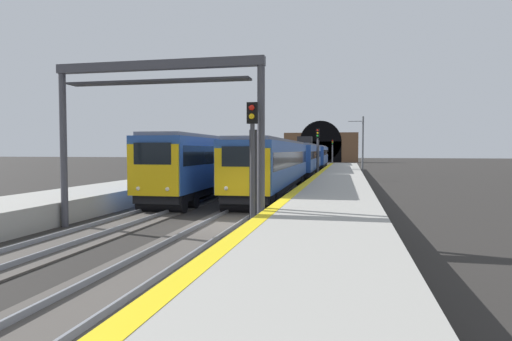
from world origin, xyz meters
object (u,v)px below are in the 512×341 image
railway_signal_near (253,159)px  railway_signal_mid (318,149)px  catenary_mast_near (363,145)px  overhead_signal_gantry (157,102)px  railway_signal_far (332,150)px  train_main_approaching (304,158)px  train_adjacent_platform (246,159)px

railway_signal_near → railway_signal_mid: (32.76, 0.00, 0.46)m
railway_signal_mid → catenary_mast_near: size_ratio=0.75×
catenary_mast_near → railway_signal_near: bearing=173.1°
overhead_signal_gantry → railway_signal_far: bearing=-3.0°
railway_signal_mid → railway_signal_far: bearing=-180.0°
railway_signal_mid → catenary_mast_near: 9.74m
train_main_approaching → railway_signal_mid: (-3.36, -1.78, 1.10)m
train_adjacent_platform → catenary_mast_near: (16.62, -11.07, 1.45)m
train_main_approaching → railway_signal_mid: railway_signal_mid is taller
train_main_approaching → railway_signal_near: bearing=1.8°
train_main_approaching → catenary_mast_near: size_ratio=8.61×
railway_signal_far → catenary_mast_near: size_ratio=0.72×
train_adjacent_platform → train_main_approaching: bearing=158.1°
railway_signal_near → train_adjacent_platform: bearing=-166.0°
railway_signal_near → railway_signal_far: 75.58m
train_main_approaching → train_adjacent_platform: 12.40m
overhead_signal_gantry → railway_signal_near: bearing=-99.4°
railway_signal_near → overhead_signal_gantry: overhead_signal_gantry is taller
railway_signal_mid → overhead_signal_gantry: (-32.10, 3.94, 1.69)m
train_adjacent_platform → railway_signal_far: bearing=171.7°
railway_signal_near → railway_signal_far: (75.58, 0.00, 0.34)m
train_main_approaching → railway_signal_mid: bearing=26.8°
railway_signal_near → railway_signal_mid: size_ratio=0.88×
railway_signal_near → railway_signal_mid: 32.76m
railway_signal_far → overhead_signal_gantry: overhead_signal_gantry is taller
overhead_signal_gantry → catenary_mast_near: 41.45m
overhead_signal_gantry → catenary_mast_near: catenary_mast_near is taller
train_adjacent_platform → railway_signal_near: size_ratio=8.49×
train_main_approaching → catenary_mast_near: bearing=125.5°
train_adjacent_platform → railway_signal_far: railway_signal_far is taller
railway_signal_near → railway_signal_far: size_ratio=0.92×
train_adjacent_platform → railway_signal_far: (51.09, -6.09, 0.87)m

